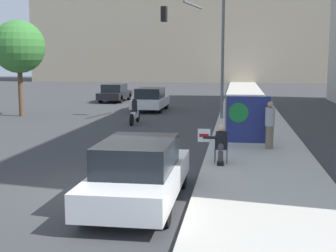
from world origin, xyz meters
name	(u,v)px	position (x,y,z in m)	size (l,w,h in m)	color
ground_plane	(105,191)	(0.00, 0.00, 0.00)	(160.00, 160.00, 0.00)	#38383A
sidewalk_curb	(251,119)	(4.03, 15.00, 0.06)	(3.56, 90.00, 0.13)	#B7B2A8
seated_protester	(220,143)	(2.77, 3.21, 0.75)	(0.92, 0.77, 1.18)	#474C56
jogger_on_sidewalk	(270,125)	(4.43, 5.77, 0.99)	(0.34, 0.34, 1.70)	#756651
protest_banner	(248,120)	(3.67, 6.26, 1.09)	(1.72, 0.06, 1.83)	slate
traffic_light_pole	(201,38)	(1.28, 14.71, 4.45)	(3.54, 3.31, 6.40)	slate
parked_car_curbside	(139,172)	(1.08, -0.90, 0.74)	(1.82, 4.67, 1.50)	white
car_on_road_nearest	(150,99)	(-2.33, 18.83, 0.74)	(1.88, 4.48, 1.49)	white
car_on_road_midblock	(115,93)	(-6.37, 25.08, 0.71)	(1.80, 4.57, 1.41)	black
motorcycle_on_road	(135,113)	(-1.96, 12.40, 0.56)	(0.28, 2.06, 1.32)	silver
street_tree_near_curb	(19,47)	(-9.32, 14.80, 4.03)	(3.06, 3.06, 5.58)	brown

